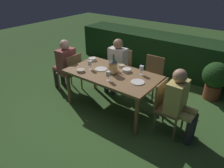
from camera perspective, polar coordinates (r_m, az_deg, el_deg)
name	(u,v)px	position (r m, az deg, el deg)	size (l,w,h in m)	color
ground_plane	(112,107)	(4.17, 0.00, -6.34)	(16.00, 16.00, 0.00)	#385B28
dining_table	(112,76)	(3.82, 0.00, 2.21)	(1.69, 0.91, 0.75)	olive
chair_head_far	(167,105)	(3.46, 14.68, -5.64)	(0.40, 0.42, 0.87)	brown
person_in_mustard	(180,101)	(3.33, 18.05, -4.51)	(0.48, 0.38, 1.15)	tan
chair_head_near	(71,71)	(4.59, -11.00, 3.47)	(0.40, 0.42, 0.87)	brown
person_in_rust	(65,62)	(4.67, -12.82, 5.74)	(0.48, 0.38, 1.15)	#9E4C47
chair_side_right_a	(121,67)	(4.74, 2.50, 4.78)	(0.42, 0.40, 0.87)	brown
person_in_cream	(116,63)	(4.53, 1.12, 5.77)	(0.38, 0.47, 1.15)	white
chair_side_right_b	(151,75)	(4.39, 10.69, 2.34)	(0.42, 0.40, 0.87)	brown
lantern_centerpiece	(113,66)	(3.72, 0.29, 4.93)	(0.15, 0.15, 0.27)	black
green_bottle_on_table	(114,64)	(3.92, 0.44, 5.55)	(0.07, 0.07, 0.29)	#144723
wine_glass_a	(108,74)	(3.48, -1.05, 2.69)	(0.08, 0.08, 0.17)	silver
wine_glass_b	(90,63)	(3.93, -5.98, 5.61)	(0.08, 0.08, 0.17)	silver
wine_glass_c	(142,69)	(3.73, 8.07, 4.20)	(0.08, 0.08, 0.17)	silver
plate_a	(101,69)	(3.95, -3.02, 4.09)	(0.23, 0.23, 0.01)	silver
plate_b	(138,82)	(3.49, 7.01, 0.53)	(0.23, 0.23, 0.01)	silver
bowl_olives	(92,59)	(4.38, -5.36, 6.77)	(0.16, 0.16, 0.05)	silver
bowl_bread	(122,66)	(4.05, 2.67, 4.97)	(0.12, 0.12, 0.04)	#BCAD8E
bowl_salad	(127,70)	(3.85, 4.02, 3.78)	(0.16, 0.16, 0.06)	silver
bowl_dip	(81,70)	(3.89, -8.53, 3.67)	(0.15, 0.15, 0.05)	#BCAD8E
hedge_backdrop	(165,53)	(5.83, 14.25, 8.20)	(5.02, 0.88, 0.91)	#193816
potted_plant_by_hedge	(215,78)	(4.73, 26.31, 1.41)	(0.53, 0.53, 0.80)	brown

